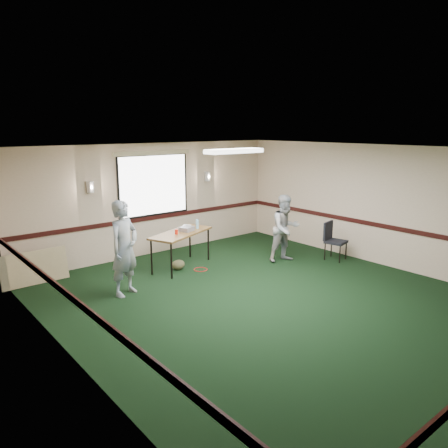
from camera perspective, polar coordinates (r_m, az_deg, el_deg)
ground at (r=8.07m, az=5.97°, el=-9.93°), size 8.00×8.00×0.00m
room_shell at (r=9.19m, az=-3.27°, el=3.18°), size 8.00×8.02×8.00m
folding_table at (r=9.69m, az=-5.63°, el=-1.41°), size 1.73×1.19×0.80m
projector at (r=9.76m, az=-4.90°, el=-0.63°), size 0.37×0.34×0.10m
game_console at (r=10.07m, az=-4.92°, el=-0.35°), size 0.28×0.28×0.05m
red_cup at (r=9.50m, az=-6.23°, el=-1.01°), size 0.07×0.07×0.11m
water_bottle at (r=9.96m, az=-3.51°, el=0.00°), size 0.06×0.06×0.21m
duffel_bag at (r=9.70m, az=-6.00°, el=-5.31°), size 0.35×0.29×0.22m
cable_coil at (r=9.67m, az=-3.07°, el=-5.95°), size 0.32×0.32×0.02m
folded_table at (r=9.51m, az=-23.51°, el=-5.27°), size 1.31×0.23×0.67m
conference_chair at (r=10.59m, az=14.00°, el=-1.74°), size 0.53×0.54×0.90m
person_left at (r=8.25m, az=-12.89°, el=-3.11°), size 0.76×0.64×1.79m
person_right at (r=10.17m, az=8.03°, el=-0.57°), size 0.86×0.73×1.57m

